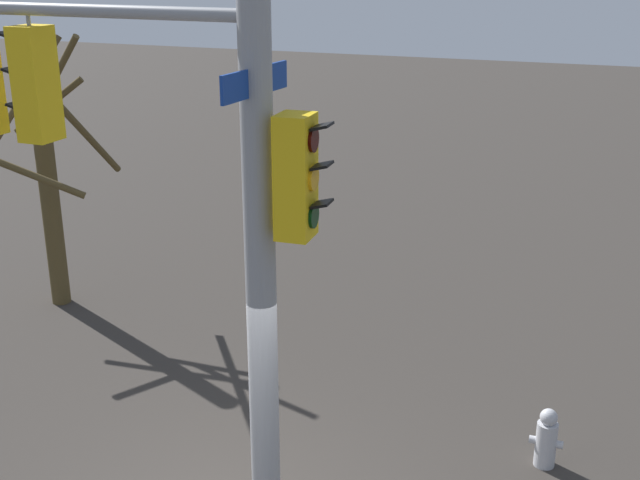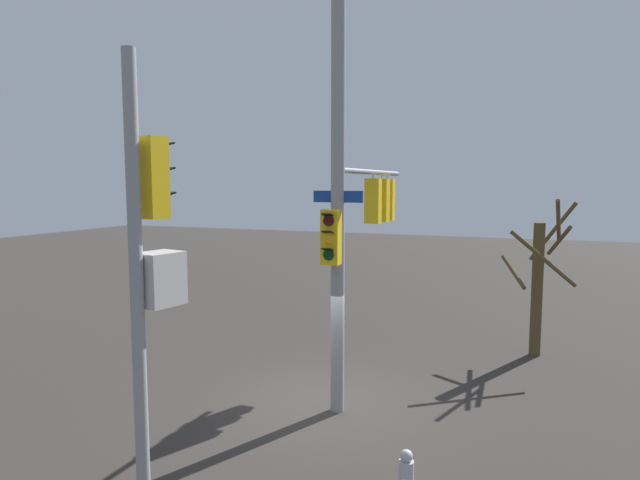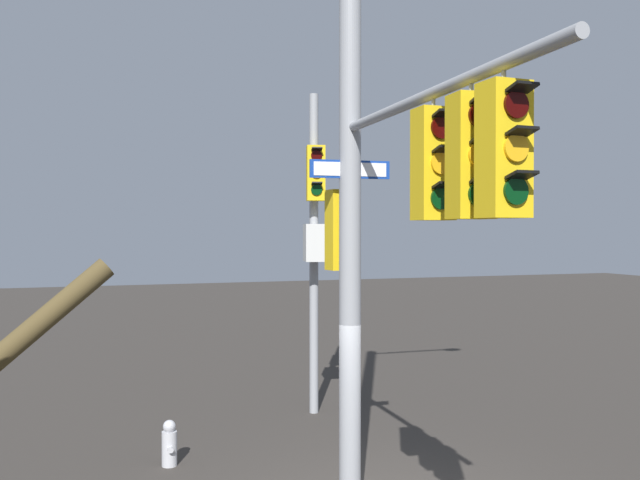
% 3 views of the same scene
% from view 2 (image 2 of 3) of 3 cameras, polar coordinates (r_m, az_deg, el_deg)
% --- Properties ---
extents(ground_plane, '(80.00, 80.00, 0.00)m').
position_cam_2_polar(ground_plane, '(12.48, 0.33, -16.75)').
color(ground_plane, '#34302B').
extents(main_signal_pole_assembly, '(5.23, 3.59, 9.73)m').
position_cam_2_polar(main_signal_pole_assembly, '(11.97, 2.90, 6.22)').
color(main_signal_pole_assembly, gray).
rests_on(main_signal_pole_assembly, ground).
extents(secondary_pole_assembly, '(0.80, 0.58, 6.54)m').
position_cam_2_polar(secondary_pole_assembly, '(7.71, -17.49, -2.44)').
color(secondary_pole_assembly, gray).
rests_on(secondary_pole_assembly, ground).
extents(bare_tree_behind_pole, '(1.96, 1.97, 4.42)m').
position_cam_2_polar(bare_tree_behind_pole, '(16.28, 21.99, -3.90)').
color(bare_tree_behind_pole, '#4E4023').
rests_on(bare_tree_behind_pole, ground).
extents(fire_hydrant_fallback, '(0.38, 0.24, 0.73)m').
position_cam_2_polar(fire_hydrant_fallback, '(9.24, 9.02, -23.06)').
color(fire_hydrant_fallback, '#B2B2B7').
rests_on(fire_hydrant_fallback, ground).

